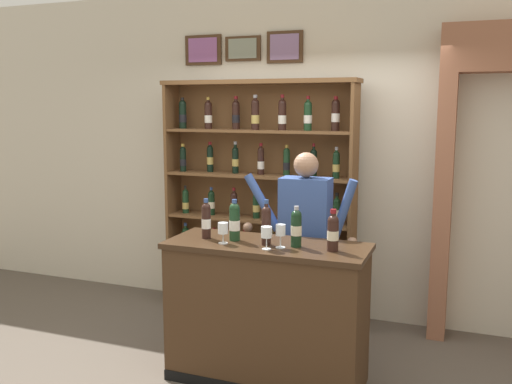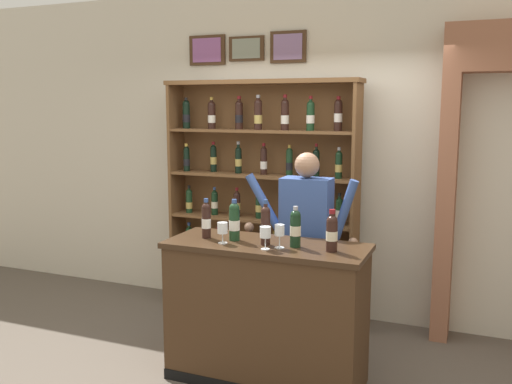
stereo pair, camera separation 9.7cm
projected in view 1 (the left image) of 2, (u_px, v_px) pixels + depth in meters
name	position (u px, v px, depth m)	size (l,w,h in m)	color
ground_plane	(254.00, 378.00, 4.20)	(14.00, 14.00, 0.02)	brown
back_wall	(312.00, 153.00, 5.39)	(12.00, 0.19, 3.14)	beige
wine_shelf	(259.00, 195.00, 5.29)	(1.87, 0.32, 2.26)	brown
tasting_counter	(267.00, 313.00, 4.08)	(1.46, 0.58, 1.04)	#422B19
shopkeeper	(305.00, 232.00, 4.44)	(0.95, 0.22, 1.66)	#2D3347
tasting_bottle_riserva	(206.00, 220.00, 4.14)	(0.07, 0.07, 0.30)	black
tasting_bottle_brunello	(235.00, 221.00, 4.07)	(0.08, 0.08, 0.31)	#19381E
tasting_bottle_grappa	(266.00, 225.00, 3.94)	(0.07, 0.07, 0.33)	black
tasting_bottle_prosecco	(296.00, 227.00, 3.88)	(0.08, 0.08, 0.29)	black
tasting_bottle_rosso	(333.00, 231.00, 3.77)	(0.08, 0.08, 0.29)	black
wine_glass_spare	(267.00, 233.00, 3.82)	(0.08, 0.08, 0.16)	silver
wine_glass_left	(281.00, 231.00, 3.86)	(0.07, 0.07, 0.17)	silver
wine_glass_right	(223.00, 229.00, 3.98)	(0.07, 0.07, 0.15)	silver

